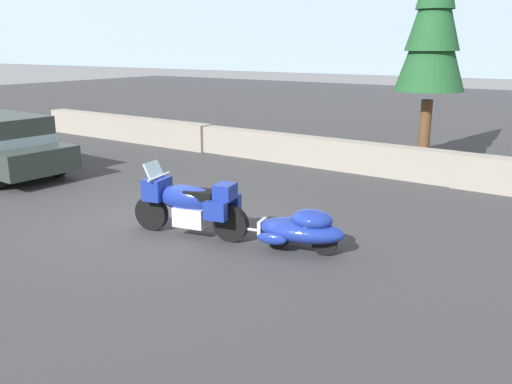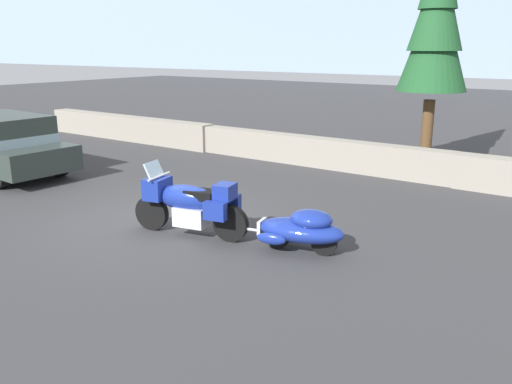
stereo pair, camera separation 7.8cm
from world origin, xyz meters
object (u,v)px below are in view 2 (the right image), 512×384
Objects in this scene: touring_motorcycle at (189,203)px; pine_tree_tall at (437,17)px; car_shaped_trailer at (301,229)px; suv_at_left_edge at (0,144)px.

touring_motorcycle is 0.34× the size of pine_tree_tall.
touring_motorcycle reaches higher than car_shaped_trailer.
suv_at_left_edge reaches higher than touring_motorcycle.
suv_at_left_edge is at bearing 174.83° from touring_motorcycle.
touring_motorcycle is 0.47× the size of suv_at_left_edge.
touring_motorcycle is at bearing -100.95° from pine_tree_tall.
suv_at_left_edge is (-7.45, 0.67, 0.22)m from touring_motorcycle.
car_shaped_trailer is at bearing -86.55° from pine_tree_tall.
suv_at_left_edge reaches higher than car_shaped_trailer.
car_shaped_trailer is at bearing 12.52° from touring_motorcycle.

